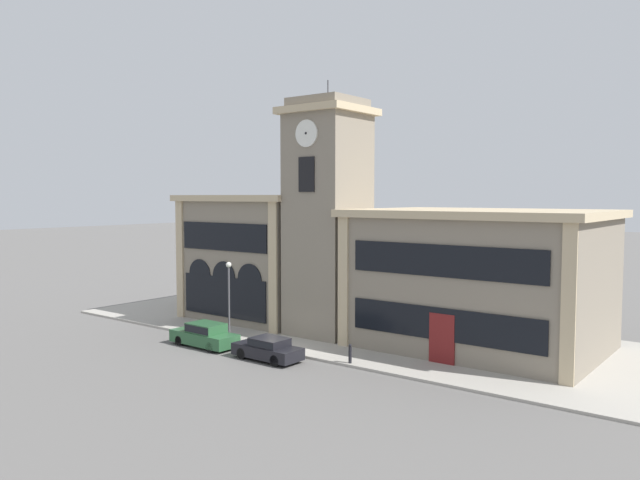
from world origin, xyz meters
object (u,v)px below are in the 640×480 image
Objects in this scene: parked_car_near at (205,334)px; bollard at (350,354)px; street_lamp at (229,287)px; parked_car_mid at (268,348)px.

parked_car_near is 9.80m from bollard.
street_lamp is 10.23m from bollard.
parked_car_mid reaches higher than bollard.
parked_car_near is 0.95× the size of street_lamp.
parked_car_near is 1.11× the size of parked_car_mid.
parked_car_near is 5.26m from parked_car_mid.
bollard is (9.84, -0.43, -2.77)m from street_lamp.
parked_car_mid is 3.95× the size of bollard.
street_lamp is 4.62× the size of bollard.
street_lamp reaches higher than parked_car_near.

